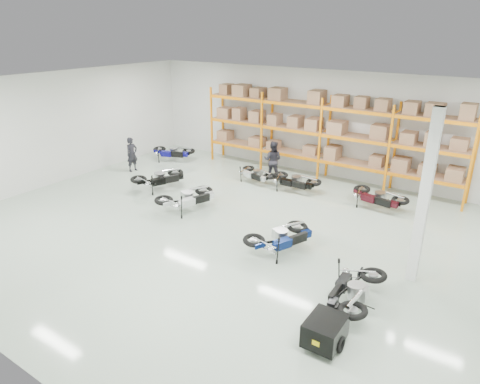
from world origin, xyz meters
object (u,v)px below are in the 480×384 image
Objects in this scene: moto_silver_left at (188,195)px; moto_back_d at (378,194)px; moto_blue_centre at (281,233)px; moto_back_c at (294,178)px; moto_black_far_left at (159,175)px; moto_back_b at (255,171)px; person_back at (273,160)px; trailer at (325,331)px; moto_back_a at (172,149)px; moto_touring_right at (354,285)px; person_left at (132,154)px.

moto_silver_left is 6.80m from moto_back_d.
moto_blue_centre is 1.07× the size of moto_back_c.
moto_black_far_left is 3.95m from moto_back_b.
moto_back_b is 0.97m from person_back.
moto_silver_left reaches higher than moto_back_d.
person_back reaches higher than trailer.
moto_back_a reaches higher than trailer.
moto_back_b is at bearing -114.28° from moto_back_a.
moto_back_d is 1.11× the size of person_back.
moto_blue_centre is at bearing -139.71° from moto_back_a.
moto_touring_right is (6.88, -2.13, -0.00)m from moto_silver_left.
moto_silver_left is at bearing 137.21° from moto_back_d.
trailer is at bearing 176.06° from moto_black_far_left.
moto_silver_left is 1.26× the size of person_left.
trailer is (2.67, -2.97, -0.22)m from moto_blue_centre.
moto_silver_left is at bearing -179.96° from moto_black_far_left.
moto_back_a is (-4.54, 4.14, -0.04)m from moto_silver_left.
moto_back_a reaches higher than moto_back_c.
person_left is at bearing 105.44° from moto_back_c.
moto_black_far_left is 1.27× the size of trailer.
person_left is at bearing 8.75° from person_back.
moto_back_b is (-3.77, 4.57, -0.11)m from moto_blue_centre.
moto_back_d is at bearing -111.44° from moto_back_a.
moto_blue_centre is 3.00m from moto_touring_right.
moto_silver_left is 1.06× the size of moto_back_a.
moto_touring_right is 1.08× the size of moto_back_c.
person_left is at bearing 148.67° from moto_back_a.
moto_touring_right is at bearing 175.65° from moto_blue_centre.
person_back is at bearing -59.91° from person_left.
moto_touring_right is at bearing -177.32° from moto_silver_left.
moto_black_far_left is (-2.33, 1.00, -0.01)m from moto_silver_left.
moto_back_b is (0.44, 3.81, -0.12)m from moto_silver_left.
moto_back_a is (-8.76, 4.90, -0.03)m from moto_blue_centre.
moto_silver_left is 1.01× the size of moto_touring_right.
moto_touring_right reaches higher than moto_back_c.
moto_back_a is at bearing -31.63° from moto_black_far_left.
moto_blue_centre is 1.05× the size of moto_back_d.
moto_silver_left is 5.34m from person_left.
moto_silver_left is 1.02× the size of moto_black_far_left.
moto_back_b is 5.09m from moto_back_d.
trailer is 8.86m from moto_back_c.
person_left is (-0.41, -2.16, 0.21)m from moto_back_a.
moto_blue_centre is 9.57m from person_left.
moto_touring_right reaches higher than moto_back_d.
moto_back_b is (-6.44, 5.94, -0.11)m from moto_touring_right.
person_left is at bearing -1.85° from moto_silver_left.
moto_blue_centre is 1.05× the size of moto_back_a.
moto_back_b is 0.96× the size of person_back.
moto_black_far_left is (-6.54, 1.76, -0.00)m from moto_blue_centre.
person_left is (-7.21, -1.85, 0.22)m from moto_back_c.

